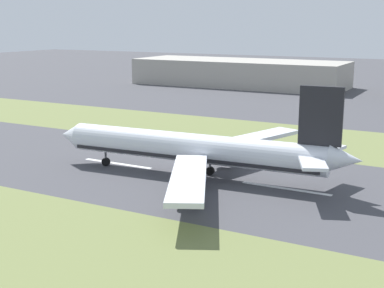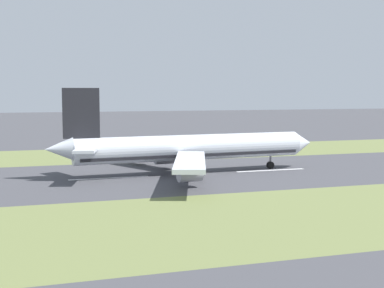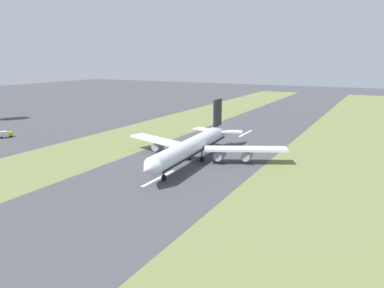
% 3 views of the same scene
% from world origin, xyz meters
% --- Properties ---
extents(ground_plane, '(800.00, 800.00, 0.00)m').
position_xyz_m(ground_plane, '(0.00, 0.00, 0.00)').
color(ground_plane, '#424247').
extents(grass_median_west, '(40.00, 600.00, 0.01)m').
position_xyz_m(grass_median_west, '(-45.00, 0.00, 0.00)').
color(grass_median_west, olive).
rests_on(grass_median_west, ground).
extents(grass_median_east, '(40.00, 600.00, 0.01)m').
position_xyz_m(grass_median_east, '(45.00, 0.00, 0.00)').
color(grass_median_east, olive).
rests_on(grass_median_east, ground).
extents(centreline_dash_near, '(1.20, 18.00, 0.01)m').
position_xyz_m(centreline_dash_near, '(0.00, -62.33, 0.01)').
color(centreline_dash_near, silver).
rests_on(centreline_dash_near, ground).
extents(centreline_dash_mid, '(1.20, 18.00, 0.01)m').
position_xyz_m(centreline_dash_mid, '(0.00, -22.33, 0.01)').
color(centreline_dash_mid, silver).
rests_on(centreline_dash_mid, ground).
extents(centreline_dash_far, '(1.20, 18.00, 0.01)m').
position_xyz_m(centreline_dash_far, '(0.00, 17.67, 0.01)').
color(centreline_dash_far, silver).
rests_on(centreline_dash_far, ground).
extents(airplane_main_jet, '(63.99, 67.22, 20.20)m').
position_xyz_m(airplane_main_jet, '(-1.19, -4.23, 6.02)').
color(airplane_main_jet, silver).
rests_on(airplane_main_jet, ground).
extents(service_truck, '(4.01, 6.39, 3.10)m').
position_xyz_m(service_truck, '(96.61, -0.07, 1.67)').
color(service_truck, gold).
rests_on(service_truck, ground).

